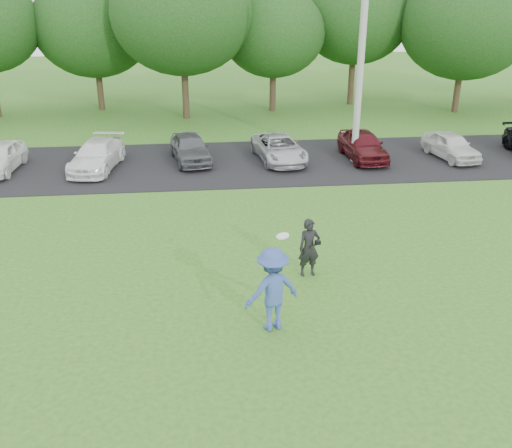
{
  "coord_description": "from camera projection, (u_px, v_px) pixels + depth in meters",
  "views": [
    {
      "loc": [
        -1.41,
        -10.05,
        7.23
      ],
      "look_at": [
        0.0,
        3.5,
        1.3
      ],
      "focal_mm": 40.0,
      "sensor_mm": 36.0,
      "label": 1
    }
  ],
  "objects": [
    {
      "name": "parked_cars",
      "position": [
        210.0,
        151.0,
        23.63
      ],
      "size": [
        28.11,
        4.49,
        1.22
      ],
      "color": "slate",
      "rests_on": "parking_lot"
    },
    {
      "name": "frisbee_player",
      "position": [
        272.0,
        289.0,
        12.39
      ],
      "size": [
        1.43,
        1.1,
        2.32
      ],
      "color": "#38519D",
      "rests_on": "ground"
    },
    {
      "name": "parking_lot",
      "position": [
        233.0,
        163.0,
        24.04
      ],
      "size": [
        32.0,
        6.5,
        0.03
      ],
      "primitive_type": "cube",
      "color": "black",
      "rests_on": "ground"
    },
    {
      "name": "tree_row",
      "position": [
        247.0,
        23.0,
        31.13
      ],
      "size": [
        42.39,
        9.85,
        8.64
      ],
      "color": "#38281C",
      "rests_on": "ground"
    },
    {
      "name": "ground",
      "position": [
        273.0,
        344.0,
        12.18
      ],
      "size": [
        100.0,
        100.0,
        0.0
      ],
      "primitive_type": "plane",
      "color": "#2A681D",
      "rests_on": "ground"
    },
    {
      "name": "utility_pole",
      "position": [
        362.0,
        49.0,
        22.4
      ],
      "size": [
        0.28,
        0.28,
        9.22
      ],
      "primitive_type": "cylinder",
      "color": "#A7A8A2",
      "rests_on": "ground"
    },
    {
      "name": "camera_bystander",
      "position": [
        309.0,
        248.0,
        14.73
      ],
      "size": [
        0.62,
        0.46,
        1.57
      ],
      "color": "black",
      "rests_on": "ground"
    }
  ]
}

